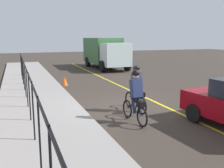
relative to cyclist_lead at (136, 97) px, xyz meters
The scene contains 8 objects.
ground_plane 2.12m from the cyclist_lead, 14.10° to the right, with size 80.00×80.00×0.00m, color #362D27.
lane_line_centre 2.92m from the cyclist_lead, 48.08° to the right, with size 36.00×0.12×0.01m, color yellow.
sidewalk 3.57m from the cyclist_lead, 57.69° to the left, with size 40.00×3.20×0.15m, color gray.
iron_fence 4.41m from the cyclist_lead, 49.42° to the left, with size 17.67×0.04×1.60m.
cyclist_lead is the anchor object (origin of this frame).
cyclist_follow 1.38m from the cyclist_lead, 27.25° to the right, with size 1.71×0.38×1.83m.
box_truck_background 15.39m from the cyclist_lead, 15.42° to the right, with size 6.73×2.59×2.78m.
traffic_cone_near 7.72m from the cyclist_lead, ahead, with size 0.36×0.36×0.52m, color #F55713.
Camera 1 is at (-9.32, 4.16, 2.88)m, focal length 40.82 mm.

